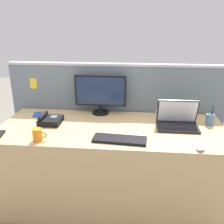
{
  "coord_description": "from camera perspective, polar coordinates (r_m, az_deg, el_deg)",
  "views": [
    {
      "loc": [
        0.2,
        -2.02,
        1.62
      ],
      "look_at": [
        0.0,
        0.05,
        0.86
      ],
      "focal_mm": 41.16,
      "sensor_mm": 36.0,
      "label": 1
    }
  ],
  "objects": [
    {
      "name": "cell_phone_blue_case",
      "position": [
        2.59,
        -16.32,
        -0.55
      ],
      "size": [
        0.09,
        0.15,
        0.01
      ],
      "primitive_type": "cube",
      "rotation": [
        0.0,
        0.0,
        0.18
      ],
      "color": "blue",
      "rests_on": "desk"
    },
    {
      "name": "keyboard_main",
      "position": [
        1.97,
        1.71,
        -6.11
      ],
      "size": [
        0.42,
        0.17,
        0.02
      ],
      "primitive_type": "cube",
      "rotation": [
        0.0,
        0.0,
        -0.08
      ],
      "color": "black",
      "rests_on": "desk"
    },
    {
      "name": "desk_phone",
      "position": [
        2.34,
        -13.61,
        -1.74
      ],
      "size": [
        0.19,
        0.2,
        0.09
      ],
      "color": "black",
      "rests_on": "desk"
    },
    {
      "name": "ground_plane",
      "position": [
        2.6,
        -0.11,
        -18.55
      ],
      "size": [
        10.0,
        10.0,
        0.0
      ],
      "primitive_type": "plane",
      "color": "slate"
    },
    {
      "name": "desktop_monitor",
      "position": [
        2.47,
        -2.59,
        4.34
      ],
      "size": [
        0.49,
        0.16,
        0.38
      ],
      "color": "black",
      "rests_on": "desk"
    },
    {
      "name": "desk",
      "position": [
        2.38,
        -0.12,
        -11.57
      ],
      "size": [
        1.94,
        0.8,
        0.74
      ],
      "primitive_type": "cube",
      "color": "tan",
      "rests_on": "ground_plane"
    },
    {
      "name": "coffee_mug",
      "position": [
        2.04,
        -16.19,
        -4.86
      ],
      "size": [
        0.11,
        0.07,
        0.1
      ],
      "color": "orange",
      "rests_on": "desk"
    },
    {
      "name": "pen_cup",
      "position": [
        2.4,
        20.9,
        -1.52
      ],
      "size": [
        0.07,
        0.07,
        0.19
      ],
      "color": "#4C7093",
      "rests_on": "desk"
    },
    {
      "name": "computer_mouse_right_hand",
      "position": [
        1.95,
        19.06,
        -7.5
      ],
      "size": [
        0.09,
        0.11,
        0.03
      ],
      "primitive_type": "ellipsoid",
      "rotation": [
        0.0,
        0.0,
        -0.28
      ],
      "color": "silver",
      "rests_on": "desk"
    },
    {
      "name": "laptop",
      "position": [
        2.26,
        14.31,
        -1.72
      ],
      "size": [
        0.35,
        0.23,
        0.24
      ],
      "color": "black",
      "rests_on": "desk"
    },
    {
      "name": "cubicle_divider",
      "position": [
        2.67,
        0.83,
        -2.18
      ],
      "size": [
        2.14,
        0.08,
        1.22
      ],
      "color": "slate",
      "rests_on": "ground_plane"
    }
  ]
}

